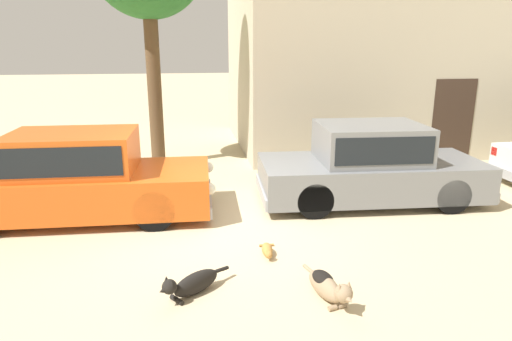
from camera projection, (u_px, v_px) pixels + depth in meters
The scene contains 6 objects.
ground_plane at pixel (222, 227), 7.52m from camera, with size 80.00×80.00×0.00m, color #CCB78E.
parked_sedan_nearest at pixel (77, 176), 7.81m from camera, with size 4.68×1.88×1.50m.
parked_sedan_second at pixel (370, 164), 8.61m from camera, with size 4.38×1.99×1.50m.
stray_dog_spotted at pixel (192, 283), 5.47m from camera, with size 0.88×0.69×0.36m.
stray_dog_tan at pixel (328, 286), 5.38m from camera, with size 0.38×1.08×0.40m.
stray_cat at pixel (267, 250), 6.52m from camera, with size 0.24×0.55×0.16m.
Camera 1 is at (-0.52, -6.99, 2.95)m, focal length 31.87 mm.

